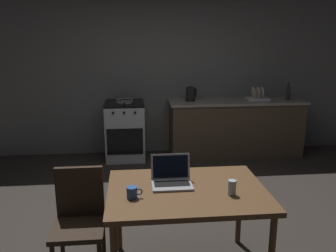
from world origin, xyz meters
The scene contains 13 objects.
ground_plane centered at (0.00, 0.00, 0.00)m, with size 12.00×12.00×0.00m, color #2D2823.
back_wall centered at (0.30, 2.55, 1.39)m, with size 6.40×0.10×2.78m, color slate.
kitchen_counter centered at (1.23, 2.20, 0.46)m, with size 2.16×0.64×0.91m.
stove_oven centered at (-0.55, 2.20, 0.45)m, with size 0.60×0.62×0.91m.
dining_table centered at (-0.02, -0.72, 0.68)m, with size 1.24×0.91×0.75m.
chair centered at (-0.87, -0.66, 0.52)m, with size 0.40×0.40×0.90m.
laptop centered at (-0.13, -0.62, 0.80)m, with size 0.32×0.26×0.23m.
electric_kettle centered at (0.48, 2.20, 1.02)m, with size 0.17×0.15×0.23m.
bottle centered at (2.05, 2.15, 1.04)m, with size 0.07×0.07×0.27m.
frying_pan centered at (-0.55, 2.18, 0.93)m, with size 0.27×0.44×0.05m.
coffee_mug centered at (-0.44, -0.84, 0.80)m, with size 0.12×0.08×0.09m.
drinking_glass centered at (0.30, -0.86, 0.81)m, with size 0.06×0.06×0.12m.
dish_rack centered at (1.57, 2.20, 0.96)m, with size 0.34×0.26×0.21m.
Camera 1 is at (-0.42, -3.28, 1.93)m, focal length 38.22 mm.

